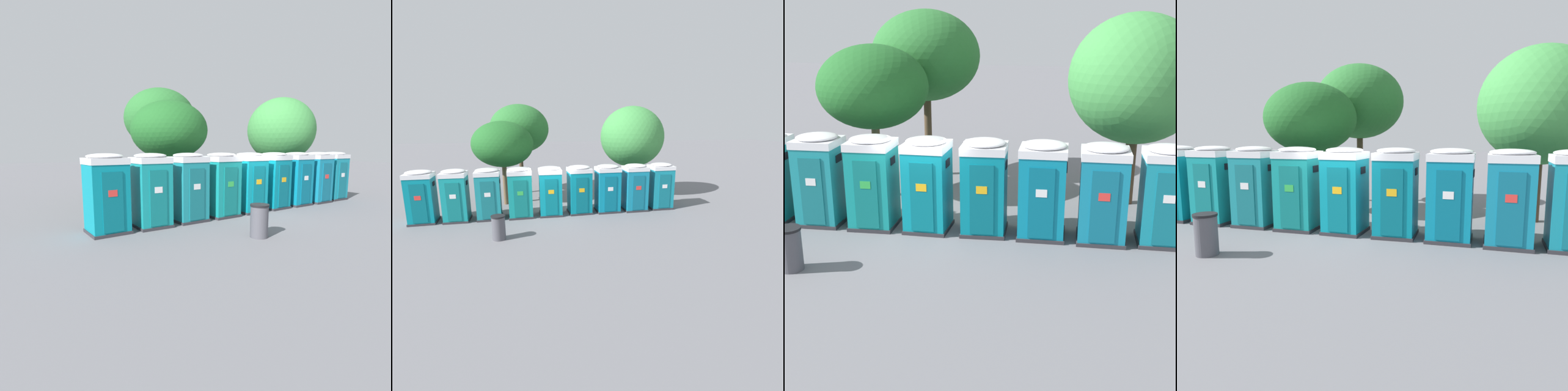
{
  "view_description": "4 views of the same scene",
  "coord_description": "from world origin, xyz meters",
  "views": [
    {
      "loc": [
        -8.85,
        -9.78,
        2.65
      ],
      "look_at": [
        -2.74,
        -0.19,
        0.94
      ],
      "focal_mm": 28.0,
      "sensor_mm": 36.0,
      "label": 1
    },
    {
      "loc": [
        -1.06,
        -15.53,
        4.73
      ],
      "look_at": [
        1.98,
        -0.09,
        0.92
      ],
      "focal_mm": 28.0,
      "sensor_mm": 36.0,
      "label": 2
    },
    {
      "loc": [
        3.95,
        -13.56,
        5.37
      ],
      "look_at": [
        1.42,
        -0.1,
        1.03
      ],
      "focal_mm": 50.0,
      "sensor_mm": 36.0,
      "label": 3
    },
    {
      "loc": [
        4.23,
        -10.43,
        2.88
      ],
      "look_at": [
        0.84,
        -0.11,
        1.16
      ],
      "focal_mm": 35.0,
      "sensor_mm": 36.0,
      "label": 4
    }
  ],
  "objects": [
    {
      "name": "portapotty_7",
      "position": [
        4.59,
        -0.08,
        1.28
      ],
      "size": [
        1.24,
        1.22,
        2.54
      ],
      "color": "#2D2D33",
      "rests_on": "ground"
    },
    {
      "name": "street_tree_0",
      "position": [
        5.48,
        3.18,
        3.8
      ],
      "size": [
        3.99,
        3.99,
        5.7
      ],
      "color": "#4C3826",
      "rests_on": "ground"
    },
    {
      "name": "portapotty_5",
      "position": [
        1.53,
        -0.06,
        1.28
      ],
      "size": [
        1.25,
        1.26,
        2.54
      ],
      "color": "#2D2D33",
      "rests_on": "ground"
    },
    {
      "name": "portapotty_0",
      "position": [
        -6.11,
        -0.23,
        1.28
      ],
      "size": [
        1.28,
        1.25,
        2.54
      ],
      "color": "#2D2D33",
      "rests_on": "ground"
    },
    {
      "name": "ground_plane",
      "position": [
        0.0,
        0.0,
        0.0
      ],
      "size": [
        120.0,
        120.0,
        0.0
      ],
      "primitive_type": "plane",
      "color": "slate"
    },
    {
      "name": "street_tree_2",
      "position": [
        -2.42,
        2.5,
        3.49
      ],
      "size": [
        3.42,
        3.42,
        4.8
      ],
      "color": "brown",
      "rests_on": "ground"
    },
    {
      "name": "trash_can",
      "position": [
        -2.37,
        -3.2,
        0.51
      ],
      "size": [
        0.57,
        0.57,
        1.02
      ],
      "color": "#4C4C54",
      "rests_on": "ground"
    },
    {
      "name": "portapotty_1",
      "position": [
        -4.58,
        -0.24,
        1.28
      ],
      "size": [
        1.18,
        1.21,
        2.54
      ],
      "color": "#2D2D33",
      "rests_on": "ground"
    },
    {
      "name": "portapotty_2",
      "position": [
        -3.05,
        -0.17,
        1.28
      ],
      "size": [
        1.23,
        1.23,
        2.54
      ],
      "color": "#2D2D33",
      "rests_on": "ground"
    },
    {
      "name": "portapotty_6",
      "position": [
        3.06,
        -0.06,
        1.28
      ],
      "size": [
        1.26,
        1.23,
        2.54
      ],
      "color": "#2D2D33",
      "rests_on": "ground"
    },
    {
      "name": "street_tree_1",
      "position": [
        -1.51,
        5.3,
        4.28
      ],
      "size": [
        3.77,
        3.77,
        5.85
      ],
      "color": "#4C3826",
      "rests_on": "ground"
    },
    {
      "name": "portapotty_3",
      "position": [
        -1.53,
        -0.17,
        1.28
      ],
      "size": [
        1.25,
        1.24,
        2.54
      ],
      "color": "#2D2D33",
      "rests_on": "ground"
    },
    {
      "name": "portapotty_4",
      "position": [
        0.0,
        -0.13,
        1.28
      ],
      "size": [
        1.17,
        1.21,
        2.54
      ],
      "color": "#2D2D33",
      "rests_on": "ground"
    }
  ]
}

